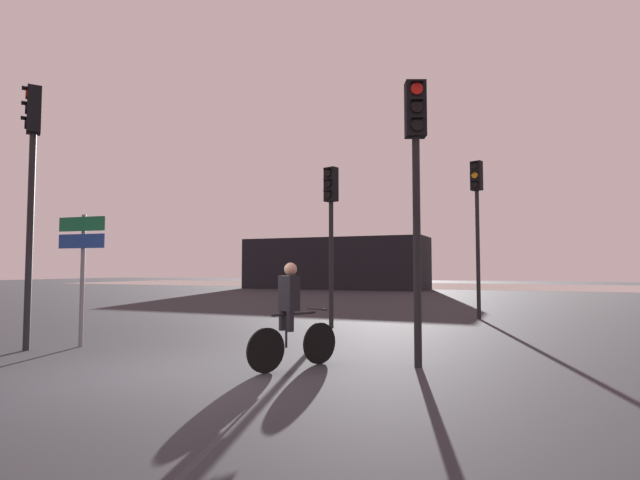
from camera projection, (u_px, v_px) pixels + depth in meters
ground_plane at (153, 375)px, 7.18m from camera, size 120.00×120.00×0.00m
water_strip at (468, 286)px, 43.52m from camera, size 80.00×16.00×0.01m
distant_building at (335, 264)px, 37.79m from camera, size 13.91×4.00×3.82m
traffic_light_far_right at (477, 210)px, 15.27m from camera, size 0.38×0.40×4.83m
traffic_light_near_left at (32, 168)px, 9.51m from camera, size 0.40×0.42×5.02m
traffic_light_near_right at (416, 167)px, 7.91m from camera, size 0.39×0.41×4.52m
traffic_light_center at (331, 215)px, 13.07m from camera, size 0.38×0.40×4.19m
direction_sign_post at (82, 255)px, 9.84m from camera, size 1.10×0.16×2.60m
cyclist at (291, 315)px, 7.64m from camera, size 0.81×1.56×1.62m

